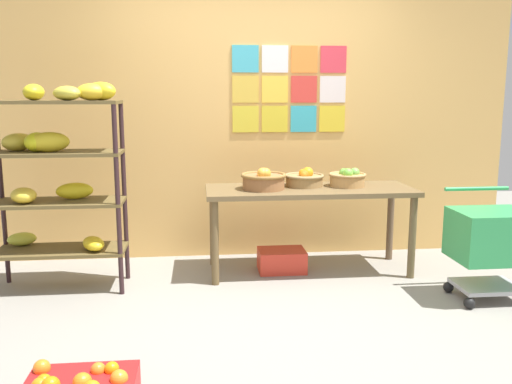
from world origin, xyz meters
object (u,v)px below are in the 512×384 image
at_px(fruit_basket_right, 264,180).
at_px(fruit_basket_left, 347,178).
at_px(banana_shelf_unit, 56,163).
at_px(produce_crate_under_table, 282,260).
at_px(shopping_cart, 490,239).
at_px(fruit_basket_centre, 304,179).
at_px(display_table, 310,198).

distance_m(fruit_basket_right, fruit_basket_left, 0.73).
bearing_deg(banana_shelf_unit, fruit_basket_left, 6.72).
height_order(produce_crate_under_table, shopping_cart, shopping_cart).
bearing_deg(produce_crate_under_table, fruit_basket_left, 2.97).
xyz_separation_m(banana_shelf_unit, produce_crate_under_table, (1.75, 0.24, -0.89)).
relative_size(fruit_basket_right, fruit_basket_left, 1.19).
bearing_deg(fruit_basket_centre, produce_crate_under_table, -161.07).
bearing_deg(fruit_basket_centre, shopping_cart, -35.97).
relative_size(banana_shelf_unit, produce_crate_under_table, 3.99).
xyz_separation_m(banana_shelf_unit, display_table, (1.98, 0.22, -0.35)).
xyz_separation_m(fruit_basket_right, produce_crate_under_table, (0.16, 0.05, -0.71)).
bearing_deg(banana_shelf_unit, display_table, 6.30).
height_order(fruit_basket_left, shopping_cart, fruit_basket_left).
relative_size(fruit_basket_centre, produce_crate_under_table, 0.85).
distance_m(display_table, shopping_cart, 1.42).
height_order(fruit_basket_right, fruit_basket_centre, fruit_basket_right).
xyz_separation_m(banana_shelf_unit, fruit_basket_right, (1.59, 0.19, -0.18)).
bearing_deg(shopping_cart, display_table, 151.15).
xyz_separation_m(fruit_basket_centre, shopping_cart, (1.20, -0.87, -0.33)).
distance_m(fruit_basket_centre, shopping_cart, 1.52).
height_order(display_table, produce_crate_under_table, display_table).
bearing_deg(fruit_basket_left, fruit_basket_centre, 173.79).
bearing_deg(produce_crate_under_table, fruit_basket_centre, 18.93).
bearing_deg(shopping_cart, fruit_basket_right, 158.95).
height_order(banana_shelf_unit, display_table, banana_shelf_unit).
xyz_separation_m(fruit_basket_right, shopping_cart, (1.56, -0.75, -0.34)).
height_order(display_table, fruit_basket_left, fruit_basket_left).
relative_size(banana_shelf_unit, shopping_cart, 1.97).
height_order(banana_shelf_unit, fruit_basket_centre, banana_shelf_unit).
bearing_deg(fruit_basket_left, shopping_cart, -44.76).
relative_size(produce_crate_under_table, shopping_cart, 0.50).
xyz_separation_m(produce_crate_under_table, shopping_cart, (1.40, -0.80, 0.36)).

